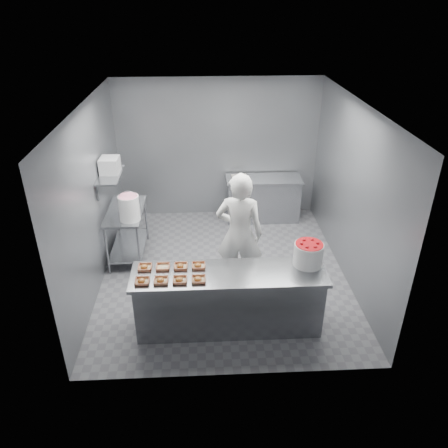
{
  "coord_description": "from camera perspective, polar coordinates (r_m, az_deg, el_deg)",
  "views": [
    {
      "loc": [
        -0.32,
        -6.12,
        4.2
      ],
      "look_at": [
        -0.01,
        -0.2,
        1.02
      ],
      "focal_mm": 35.0,
      "sensor_mm": 36.0,
      "label": 1
    }
  ],
  "objects": [
    {
      "name": "floor",
      "position": [
        7.43,
        -0.03,
        -6.2
      ],
      "size": [
        4.5,
        4.5,
        0.0
      ],
      "primitive_type": "plane",
      "color": "#4C4C51",
      "rests_on": "ground"
    },
    {
      "name": "worker",
      "position": [
        6.54,
        2.04,
        -1.3
      ],
      "size": [
        0.79,
        0.61,
        1.95
      ],
      "primitive_type": "imported",
      "rotation": [
        0.0,
        0.0,
        2.93
      ],
      "color": "white",
      "rests_on": "ground"
    },
    {
      "name": "wall_shelf",
      "position": [
        7.38,
        -14.64,
        6.24
      ],
      "size": [
        0.35,
        0.9,
        0.03
      ],
      "primitive_type": "cube",
      "color": "slate",
      "rests_on": "wall_left"
    },
    {
      "name": "wall_right",
      "position": [
        7.12,
        16.3,
        3.88
      ],
      "size": [
        0.04,
        4.5,
        2.8
      ],
      "primitive_type": "cube",
      "color": "slate",
      "rests_on": "ground"
    },
    {
      "name": "tray_2",
      "position": [
        5.66,
        -5.81,
        -7.27
      ],
      "size": [
        0.19,
        0.18,
        0.06
      ],
      "color": "tan",
      "rests_on": "service_counter"
    },
    {
      "name": "tray_4",
      "position": [
        5.97,
        -10.32,
        -5.56
      ],
      "size": [
        0.19,
        0.18,
        0.06
      ],
      "color": "tan",
      "rests_on": "service_counter"
    },
    {
      "name": "appliance",
      "position": [
        7.38,
        -14.69,
        7.44
      ],
      "size": [
        0.31,
        0.35,
        0.25
      ],
      "primitive_type": "cube",
      "rotation": [
        0.0,
        0.0,
        -0.04
      ],
      "color": "gray",
      "rests_on": "wall_shelf"
    },
    {
      "name": "back_counter",
      "position": [
        8.93,
        5.11,
        3.32
      ],
      "size": [
        1.5,
        0.6,
        0.9
      ],
      "color": "slate",
      "rests_on": "ground"
    },
    {
      "name": "ceiling",
      "position": [
        6.28,
        -0.04,
        15.37
      ],
      "size": [
        4.5,
        4.5,
        0.0
      ],
      "primitive_type": "plane",
      "rotation": [
        3.14,
        0.0,
        0.0
      ],
      "color": "white",
      "rests_on": "wall_back"
    },
    {
      "name": "tray_7",
      "position": [
        5.92,
        -3.36,
        -5.44
      ],
      "size": [
        0.19,
        0.18,
        0.06
      ],
      "color": "tan",
      "rests_on": "service_counter"
    },
    {
      "name": "rag",
      "position": [
        7.81,
        -13.04,
        2.56
      ],
      "size": [
        0.17,
        0.16,
        0.02
      ],
      "primitive_type": "cube",
      "rotation": [
        0.0,
        0.0,
        0.33
      ],
      "color": "#CCB28C",
      "rests_on": "prep_table"
    },
    {
      "name": "prep_table",
      "position": [
        7.74,
        -12.56,
        -0.27
      ],
      "size": [
        0.6,
        1.2,
        0.9
      ],
      "color": "slate",
      "rests_on": "ground"
    },
    {
      "name": "bucket_lid",
      "position": [
        7.53,
        -12.24,
        1.66
      ],
      "size": [
        0.39,
        0.39,
        0.02
      ],
      "primitive_type": "cylinder",
      "rotation": [
        0.0,
        0.0,
        -0.3
      ],
      "color": "white",
      "rests_on": "prep_table"
    },
    {
      "name": "tray_1",
      "position": [
        5.68,
        -8.24,
        -7.31
      ],
      "size": [
        0.19,
        0.18,
        0.06
      ],
      "color": "tan",
      "rests_on": "service_counter"
    },
    {
      "name": "tray_5",
      "position": [
        5.95,
        -7.98,
        -5.56
      ],
      "size": [
        0.19,
        0.18,
        0.04
      ],
      "color": "tan",
      "rests_on": "service_counter"
    },
    {
      "name": "strawberry_tub",
      "position": [
        5.99,
        10.96,
        -3.8
      ],
      "size": [
        0.4,
        0.4,
        0.33
      ],
      "color": "white",
      "rests_on": "service_counter"
    },
    {
      "name": "glaze_bucket",
      "position": [
        7.18,
        -12.28,
        2.13
      ],
      "size": [
        0.35,
        0.33,
        0.51
      ],
      "color": "white",
      "rests_on": "prep_table"
    },
    {
      "name": "tray_0",
      "position": [
        5.71,
        -10.66,
        -7.33
      ],
      "size": [
        0.19,
        0.18,
        0.06
      ],
      "color": "tan",
      "rests_on": "service_counter"
    },
    {
      "name": "wall_left",
      "position": [
        6.94,
        -16.8,
        3.16
      ],
      "size": [
        0.04,
        4.5,
        2.8
      ],
      "primitive_type": "cube",
      "color": "slate",
      "rests_on": "ground"
    },
    {
      "name": "service_counter",
      "position": [
        6.07,
        0.63,
        -9.86
      ],
      "size": [
        2.6,
        0.7,
        0.9
      ],
      "color": "slate",
      "rests_on": "ground"
    },
    {
      "name": "tray_6",
      "position": [
        5.93,
        -5.69,
        -5.49
      ],
      "size": [
        0.19,
        0.18,
        0.06
      ],
      "color": "tan",
      "rests_on": "service_counter"
    },
    {
      "name": "paper_stack",
      "position": [
        8.69,
        2.05,
        6.11
      ],
      "size": [
        0.31,
        0.23,
        0.06
      ],
      "primitive_type": "cube",
      "rotation": [
        0.0,
        0.0,
        -0.05
      ],
      "color": "silver",
      "rests_on": "back_counter"
    },
    {
      "name": "tray_3",
      "position": [
        5.66,
        -3.36,
        -7.22
      ],
      "size": [
        0.19,
        0.18,
        0.06
      ],
      "color": "tan",
      "rests_on": "service_counter"
    },
    {
      "name": "wall_back",
      "position": [
        8.83,
        -0.8,
        9.75
      ],
      "size": [
        4.0,
        0.04,
        2.8
      ],
      "primitive_type": "cube",
      "color": "slate",
      "rests_on": "ground"
    }
  ]
}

